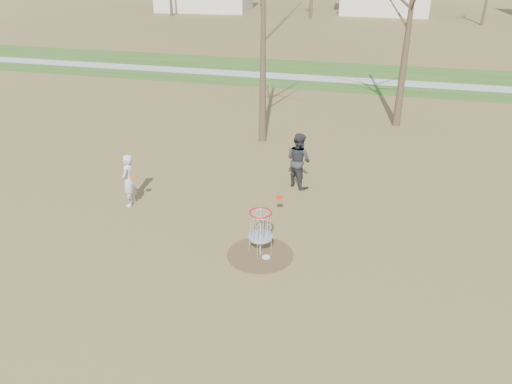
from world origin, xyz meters
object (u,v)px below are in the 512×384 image
player_throwing (299,160)px  disc_golf_basket (260,225)px  disc_grounded (266,257)px  player_standing (129,180)px

player_throwing → disc_golf_basket: player_throwing is taller
disc_grounded → player_standing: bearing=158.8°
disc_grounded → disc_golf_basket: 0.92m
player_throwing → player_standing: bearing=65.1°
player_standing → disc_grounded: player_standing is taller
player_standing → player_throwing: size_ratio=0.89×
player_standing → disc_grounded: (4.89, -1.89, -0.83)m
player_standing → disc_golf_basket: bearing=64.0°
disc_golf_basket → player_standing: bearing=159.1°
disc_grounded → disc_golf_basket: disc_golf_basket is taller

